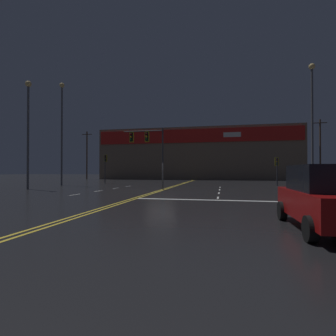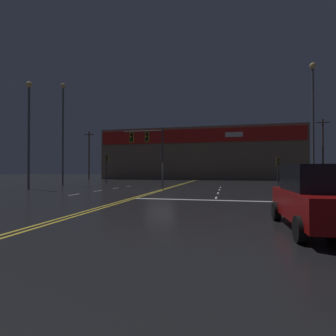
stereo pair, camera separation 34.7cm
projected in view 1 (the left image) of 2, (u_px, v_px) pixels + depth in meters
ground_plane at (161, 190)px, 22.96m from camera, size 200.00×200.00×0.00m
road_markings at (169, 192)px, 21.43m from camera, size 14.96×60.00×0.01m
traffic_signal_median at (147, 143)px, 24.70m from camera, size 3.89×0.36×5.73m
traffic_signal_corner_northeast at (277, 165)px, 30.69m from camera, size 0.42×0.36×3.30m
traffic_signal_corner_northwest at (105, 162)px, 36.31m from camera, size 0.42×0.36×3.97m
streetlight_near_left at (62, 122)px, 30.99m from camera, size 0.56×0.56×12.16m
streetlight_near_right at (28, 121)px, 24.36m from camera, size 0.56×0.56×10.11m
streetlight_far_left at (312, 111)px, 24.69m from camera, size 0.56×0.56×11.88m
parked_car at (327, 197)px, 7.50m from camera, size 2.05×4.32×1.88m
building_backdrop at (197, 155)px, 55.39m from camera, size 39.96×10.23×10.33m
utility_pole_row at (197, 152)px, 49.90m from camera, size 46.61×0.26×10.69m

